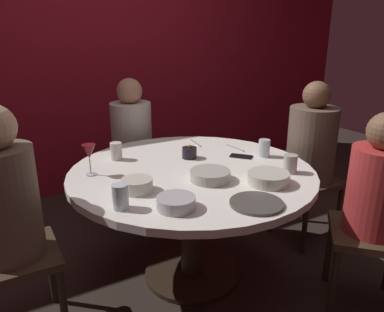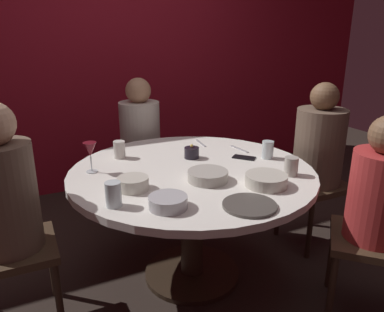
{
  "view_description": "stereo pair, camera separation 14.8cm",
  "coord_description": "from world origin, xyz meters",
  "px_view_note": "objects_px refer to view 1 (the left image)",
  "views": [
    {
      "loc": [
        -1.01,
        -1.77,
        1.49
      ],
      "look_at": [
        0.0,
        0.0,
        0.8
      ],
      "focal_mm": 34.85,
      "sensor_mm": 36.0,
      "label": 1
    },
    {
      "loc": [
        -0.87,
        -1.84,
        1.49
      ],
      "look_at": [
        0.0,
        0.0,
        0.8
      ],
      "focal_mm": 34.85,
      "sensor_mm": 36.0,
      "label": 2
    }
  ],
  "objects_px": {
    "bowl_small_white": "(268,178)",
    "cup_by_right_diner": "(116,151)",
    "seated_diner_back": "(132,133)",
    "bowl_salad_center": "(137,185)",
    "bowl_sauce_side": "(210,175)",
    "candle_holder": "(189,153)",
    "dinner_plate": "(256,203)",
    "dining_table": "(192,190)",
    "cup_center_front": "(264,148)",
    "seated_diner_front_right": "(377,192)",
    "cell_phone": "(241,156)",
    "wine_glass": "(89,153)",
    "bowl_serving_large": "(176,203)",
    "seated_diner_right": "(311,145)",
    "cup_by_left_diner": "(120,197)",
    "seated_diner_left": "(5,203)",
    "cup_near_candle": "(290,164)"
  },
  "relations": [
    {
      "from": "bowl_small_white",
      "to": "cup_by_left_diner",
      "type": "xyz_separation_m",
      "value": [
        -0.77,
        0.1,
        0.03
      ]
    },
    {
      "from": "dinner_plate",
      "to": "bowl_serving_large",
      "type": "height_order",
      "value": "bowl_serving_large"
    },
    {
      "from": "bowl_serving_large",
      "to": "bowl_salad_center",
      "type": "bearing_deg",
      "value": 107.01
    },
    {
      "from": "seated_diner_front_right",
      "to": "cell_phone",
      "type": "xyz_separation_m",
      "value": [
        -0.32,
        0.74,
        0.03
      ]
    },
    {
      "from": "bowl_salad_center",
      "to": "bowl_sauce_side",
      "type": "xyz_separation_m",
      "value": [
        0.39,
        -0.06,
        -0.0
      ]
    },
    {
      "from": "bowl_serving_large",
      "to": "bowl_sauce_side",
      "type": "relative_size",
      "value": 0.82
    },
    {
      "from": "bowl_sauce_side",
      "to": "cup_center_front",
      "type": "bearing_deg",
      "value": 18.2
    },
    {
      "from": "candle_holder",
      "to": "bowl_salad_center",
      "type": "xyz_separation_m",
      "value": [
        -0.48,
        -0.32,
        -0.0
      ]
    },
    {
      "from": "seated_diner_left",
      "to": "wine_glass",
      "type": "height_order",
      "value": "seated_diner_left"
    },
    {
      "from": "bowl_salad_center",
      "to": "candle_holder",
      "type": "bearing_deg",
      "value": 33.75
    },
    {
      "from": "bowl_small_white",
      "to": "bowl_sauce_side",
      "type": "distance_m",
      "value": 0.31
    },
    {
      "from": "bowl_serving_large",
      "to": "bowl_small_white",
      "type": "distance_m",
      "value": 0.56
    },
    {
      "from": "seated_diner_right",
      "to": "cell_phone",
      "type": "distance_m",
      "value": 0.59
    },
    {
      "from": "candle_holder",
      "to": "wine_glass",
      "type": "bearing_deg",
      "value": 178.26
    },
    {
      "from": "seated_diner_left",
      "to": "cup_near_candle",
      "type": "distance_m",
      "value": 1.48
    },
    {
      "from": "wine_glass",
      "to": "cup_center_front",
      "type": "xyz_separation_m",
      "value": [
        1.05,
        -0.23,
        -0.07
      ]
    },
    {
      "from": "seated_diner_left",
      "to": "cup_center_front",
      "type": "distance_m",
      "value": 1.5
    },
    {
      "from": "bowl_salad_center",
      "to": "bowl_sauce_side",
      "type": "relative_size",
      "value": 0.73
    },
    {
      "from": "dining_table",
      "to": "cup_by_right_diner",
      "type": "bearing_deg",
      "value": 130.41
    },
    {
      "from": "dining_table",
      "to": "candle_holder",
      "type": "xyz_separation_m",
      "value": [
        0.08,
        0.18,
        0.17
      ]
    },
    {
      "from": "dinner_plate",
      "to": "bowl_sauce_side",
      "type": "xyz_separation_m",
      "value": [
        -0.03,
        0.36,
        0.02
      ]
    },
    {
      "from": "seated_diner_right",
      "to": "dinner_plate",
      "type": "bearing_deg",
      "value": 30.57
    },
    {
      "from": "seated_diner_left",
      "to": "dinner_plate",
      "type": "relative_size",
      "value": 4.77
    },
    {
      "from": "bowl_serving_large",
      "to": "cup_by_right_diner",
      "type": "xyz_separation_m",
      "value": [
        -0.01,
        0.79,
        0.03
      ]
    },
    {
      "from": "bowl_salad_center",
      "to": "cup_center_front",
      "type": "distance_m",
      "value": 0.92
    },
    {
      "from": "dining_table",
      "to": "bowl_salad_center",
      "type": "distance_m",
      "value": 0.45
    },
    {
      "from": "dining_table",
      "to": "cup_center_front",
      "type": "bearing_deg",
      "value": -3.04
    },
    {
      "from": "seated_diner_back",
      "to": "bowl_sauce_side",
      "type": "bearing_deg",
      "value": -0.16
    },
    {
      "from": "cup_by_left_diner",
      "to": "seated_diner_right",
      "type": "bearing_deg",
      "value": 10.75
    },
    {
      "from": "cell_phone",
      "to": "bowl_serving_large",
      "type": "xyz_separation_m",
      "value": [
        -0.7,
        -0.44,
        0.02
      ]
    },
    {
      "from": "dining_table",
      "to": "bowl_small_white",
      "type": "bearing_deg",
      "value": -58.09
    },
    {
      "from": "candle_holder",
      "to": "dinner_plate",
      "type": "relative_size",
      "value": 0.37
    },
    {
      "from": "candle_holder",
      "to": "bowl_sauce_side",
      "type": "relative_size",
      "value": 0.43
    },
    {
      "from": "bowl_sauce_side",
      "to": "wine_glass",
      "type": "bearing_deg",
      "value": 143.26
    },
    {
      "from": "seated_diner_back",
      "to": "bowl_small_white",
      "type": "bearing_deg",
      "value": 10.01
    },
    {
      "from": "seated_diner_back",
      "to": "bowl_small_white",
      "type": "xyz_separation_m",
      "value": [
        0.24,
        -1.37,
        0.04
      ]
    },
    {
      "from": "seated_diner_right",
      "to": "cup_by_left_diner",
      "type": "relative_size",
      "value": 9.96
    },
    {
      "from": "dining_table",
      "to": "cell_phone",
      "type": "bearing_deg",
      "value": 5.39
    },
    {
      "from": "dining_table",
      "to": "seated_diner_left",
      "type": "distance_m",
      "value": 1.0
    },
    {
      "from": "bowl_serving_large",
      "to": "bowl_sauce_side",
      "type": "xyz_separation_m",
      "value": [
        0.31,
        0.21,
        -0.0
      ]
    },
    {
      "from": "bowl_sauce_side",
      "to": "bowl_serving_large",
      "type": "bearing_deg",
      "value": -145.98
    },
    {
      "from": "seated_diner_back",
      "to": "bowl_salad_center",
      "type": "height_order",
      "value": "seated_diner_back"
    },
    {
      "from": "dining_table",
      "to": "cup_by_right_diner",
      "type": "xyz_separation_m",
      "value": [
        -0.33,
        0.38,
        0.19
      ]
    },
    {
      "from": "seated_diner_right",
      "to": "cup_near_candle",
      "type": "xyz_separation_m",
      "value": [
        -0.52,
        -0.32,
        0.05
      ]
    },
    {
      "from": "seated_diner_left",
      "to": "dinner_plate",
      "type": "height_order",
      "value": "seated_diner_left"
    },
    {
      "from": "cup_center_front",
      "to": "cell_phone",
      "type": "bearing_deg",
      "value": 154.33
    },
    {
      "from": "dinner_plate",
      "to": "bowl_serving_large",
      "type": "distance_m",
      "value": 0.37
    },
    {
      "from": "bowl_sauce_side",
      "to": "dining_table",
      "type": "bearing_deg",
      "value": 89.04
    },
    {
      "from": "bowl_small_white",
      "to": "cup_by_right_diner",
      "type": "bearing_deg",
      "value": 126.36
    },
    {
      "from": "bowl_serving_large",
      "to": "cell_phone",
      "type": "bearing_deg",
      "value": 32.49
    }
  ]
}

